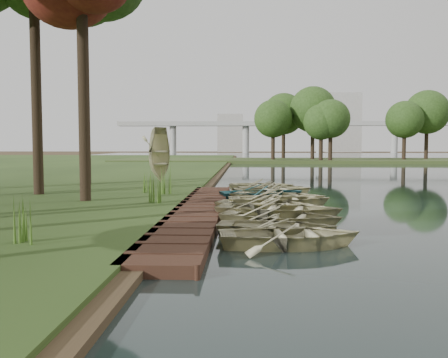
{
  "coord_description": "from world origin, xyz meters",
  "views": [
    {
      "loc": [
        -0.01,
        -16.54,
        2.42
      ],
      "look_at": [
        -0.8,
        1.65,
        1.15
      ],
      "focal_mm": 40.0,
      "sensor_mm": 36.0,
      "label": 1
    }
  ],
  "objects_px": {
    "stored_rowboat": "(160,177)",
    "rowboat_1": "(277,224)",
    "rowboat_0": "(290,232)",
    "boardwalk": "(198,212)",
    "rowboat_2": "(281,215)"
  },
  "relations": [
    {
      "from": "stored_rowboat",
      "to": "rowboat_1",
      "type": "bearing_deg",
      "value": -122.74
    },
    {
      "from": "rowboat_0",
      "to": "stored_rowboat",
      "type": "xyz_separation_m",
      "value": [
        -5.73,
        15.61,
        0.22
      ]
    },
    {
      "from": "boardwalk",
      "to": "rowboat_2",
      "type": "relative_size",
      "value": 4.59
    },
    {
      "from": "boardwalk",
      "to": "rowboat_2",
      "type": "distance_m",
      "value": 3.49
    },
    {
      "from": "rowboat_1",
      "to": "rowboat_2",
      "type": "height_order",
      "value": "rowboat_2"
    },
    {
      "from": "rowboat_1",
      "to": "rowboat_0",
      "type": "bearing_deg",
      "value": -163.0
    },
    {
      "from": "rowboat_2",
      "to": "stored_rowboat",
      "type": "relative_size",
      "value": 1.14
    },
    {
      "from": "rowboat_0",
      "to": "stored_rowboat",
      "type": "bearing_deg",
      "value": 14.18
    },
    {
      "from": "rowboat_0",
      "to": "stored_rowboat",
      "type": "height_order",
      "value": "stored_rowboat"
    },
    {
      "from": "rowboat_0",
      "to": "rowboat_1",
      "type": "distance_m",
      "value": 1.33
    },
    {
      "from": "boardwalk",
      "to": "stored_rowboat",
      "type": "xyz_separation_m",
      "value": [
        -3.11,
        10.53,
        0.47
      ]
    },
    {
      "from": "boardwalk",
      "to": "rowboat_2",
      "type": "height_order",
      "value": "rowboat_2"
    },
    {
      "from": "boardwalk",
      "to": "rowboat_2",
      "type": "bearing_deg",
      "value": -41.62
    },
    {
      "from": "rowboat_0",
      "to": "rowboat_2",
      "type": "distance_m",
      "value": 2.77
    },
    {
      "from": "rowboat_1",
      "to": "rowboat_2",
      "type": "bearing_deg",
      "value": -0.14
    }
  ]
}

